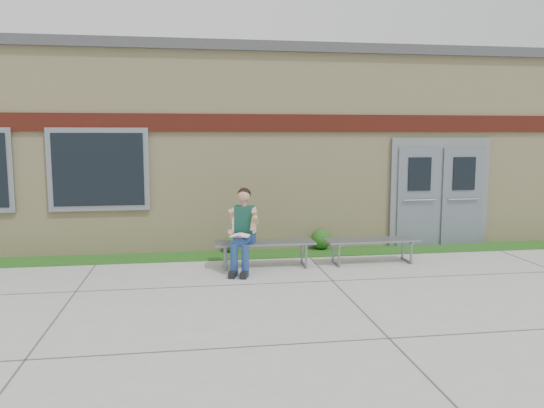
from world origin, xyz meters
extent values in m
plane|color=#9E9E99|center=(0.00, 0.00, 0.00)|extent=(80.00, 80.00, 0.00)
cube|color=#1A4612|center=(0.00, 2.60, 0.01)|extent=(16.00, 0.80, 0.02)
cube|color=beige|center=(0.00, 6.00, 2.00)|extent=(16.00, 6.00, 4.00)
cube|color=#3F3F42|center=(0.00, 6.00, 4.10)|extent=(16.20, 6.20, 0.20)
cube|color=maroon|center=(0.00, 2.97, 2.60)|extent=(16.00, 0.06, 0.35)
cube|color=slate|center=(-3.00, 2.96, 1.70)|extent=(1.90, 0.08, 1.60)
cube|color=black|center=(-3.00, 2.92, 1.70)|extent=(1.70, 0.04, 1.40)
cube|color=slate|center=(4.00, 2.96, 1.15)|extent=(2.20, 0.08, 2.30)
cube|color=slate|center=(3.50, 2.91, 1.05)|extent=(0.92, 0.06, 2.10)
cube|color=slate|center=(4.50, 2.91, 1.05)|extent=(0.92, 0.06, 2.10)
cube|color=slate|center=(0.04, 1.59, 0.45)|extent=(1.79, 0.52, 0.03)
cube|color=slate|center=(-0.67, 1.59, 0.20)|extent=(0.05, 0.50, 0.41)
cube|color=slate|center=(0.75, 1.59, 0.20)|extent=(0.05, 0.50, 0.41)
cube|color=slate|center=(2.04, 1.59, 0.43)|extent=(1.73, 0.52, 0.03)
cube|color=slate|center=(1.35, 1.59, 0.20)|extent=(0.05, 0.48, 0.39)
cube|color=slate|center=(2.73, 1.59, 0.20)|extent=(0.05, 0.48, 0.39)
cube|color=navy|center=(-0.33, 1.54, 0.55)|extent=(0.42, 0.35, 0.17)
cube|color=#103D2C|center=(-0.33, 1.52, 0.88)|extent=(0.39, 0.31, 0.49)
sphere|color=tan|center=(-0.34, 1.51, 1.31)|extent=(0.28, 0.28, 0.22)
sphere|color=black|center=(-0.33, 1.53, 1.33)|extent=(0.29, 0.29, 0.24)
cylinder|color=navy|center=(-0.50, 1.31, 0.57)|extent=(0.29, 0.48, 0.16)
cylinder|color=navy|center=(-0.32, 1.25, 0.57)|extent=(0.29, 0.48, 0.16)
cylinder|color=navy|center=(-0.56, 1.06, 0.27)|extent=(0.13, 0.13, 0.53)
cylinder|color=navy|center=(-0.37, 1.00, 0.27)|extent=(0.13, 0.13, 0.53)
cube|color=black|center=(-0.58, 0.98, 0.05)|extent=(0.18, 0.30, 0.11)
cube|color=black|center=(-0.40, 0.93, 0.05)|extent=(0.18, 0.30, 0.11)
cylinder|color=tan|center=(-0.55, 1.52, 0.94)|extent=(0.16, 0.26, 0.28)
cylinder|color=tan|center=(-0.16, 1.40, 0.94)|extent=(0.16, 0.26, 0.28)
cube|color=white|center=(-0.45, 1.16, 0.68)|extent=(0.39, 0.32, 0.02)
cube|color=#D44F79|center=(-0.45, 1.16, 0.66)|extent=(0.39, 0.33, 0.01)
sphere|color=#82D238|center=(-0.17, 1.25, 0.95)|extent=(0.09, 0.09, 0.09)
sphere|color=#1A4612|center=(-0.47, 2.85, 0.17)|extent=(0.30, 0.30, 0.30)
sphere|color=#1A4612|center=(1.39, 2.85, 0.23)|extent=(0.41, 0.41, 0.41)
camera|label=1|loc=(-1.23, -7.63, 2.33)|focal=35.00mm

